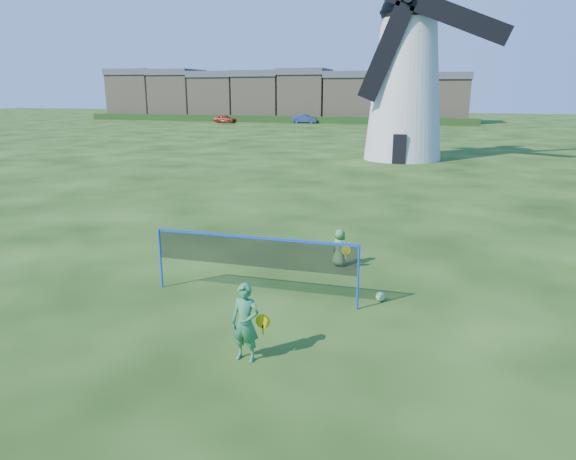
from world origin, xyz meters
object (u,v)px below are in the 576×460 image
Objects in this scene: car_right at (305,119)px; badminton_net at (254,253)px; player_girl at (245,323)px; play_ball at (380,297)px; player_boy at (340,248)px; car_left at (225,119)px; windmill at (406,77)px.

badminton_net is at bearing -166.39° from car_right.
player_girl is at bearing -166.25° from car_right.
play_ball is 68.14m from car_right.
player_girl is 6.82× the size of play_ball.
play_ball is at bearing 12.06° from badminton_net.
badminton_net is 3.20m from play_ball.
play_ball is (2.10, 3.50, -0.64)m from player_girl.
player_boy is (1.54, 2.92, -0.60)m from badminton_net.
badminton_net is 68.01m from car_right.
car_left is at bearing 113.41° from badminton_net.
car_right is at bearing -72.91° from car_left.
windmill reaches higher than player_girl.
car_left is (-27.45, 63.39, -0.54)m from badminton_net.
car_right is at bearing -49.91° from player_boy.
windmill is 11.33× the size of player_girl.
play_ball is at bearing -150.37° from car_left.
windmill reaches higher than car_right.
car_left is at bearing 117.90° from player_girl.
badminton_net reaches higher than player_boy.
player_boy is 67.06m from car_left.
badminton_net is 1.43× the size of car_left.
badminton_net reaches higher than car_right.
car_right is (-16.47, 69.06, -0.12)m from player_girl.
player_girl is at bearing -91.20° from windmill.
player_girl reaches higher than car_left.
player_girl is at bearing -120.96° from play_ball.
windmill is 27.94m from badminton_net.
play_ball is 0.06× the size of car_right.
car_right is (-15.61, 66.19, -0.51)m from badminton_net.
windmill is 46.38m from car_left.
player_girl reaches higher than play_ball.
play_ball is (2.96, 0.63, -1.03)m from badminton_net.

